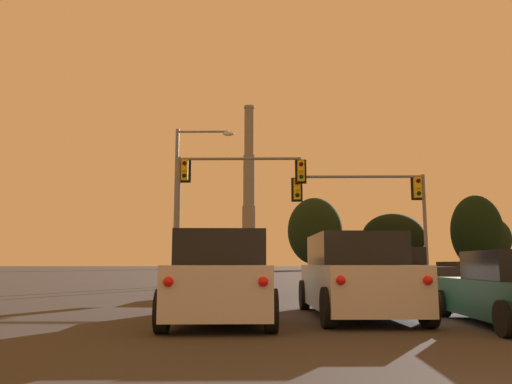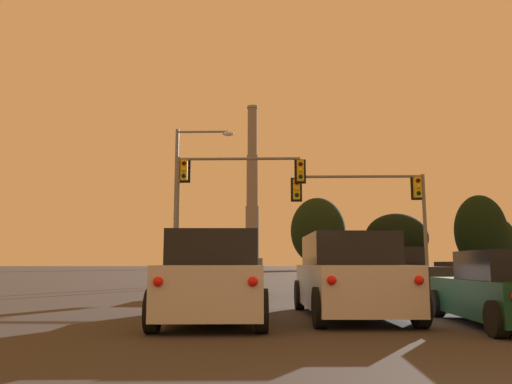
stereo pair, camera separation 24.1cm
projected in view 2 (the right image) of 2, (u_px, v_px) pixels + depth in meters
name	position (u px, v px, depth m)	size (l,w,h in m)	color
pickup_truck_right_lane_front	(405.00, 275.00, 17.83)	(2.20, 5.51, 1.82)	#232328
sedan_left_lane_front	(229.00, 278.00, 18.38)	(2.14, 4.76, 1.43)	#0F3823
suv_center_lane_second	(349.00, 277.00, 11.28)	(2.27, 4.97, 1.86)	silver
hatchback_right_lane_second	(507.00, 291.00, 9.56)	(2.04, 4.16, 1.44)	#0F3823
suv_left_lane_second	(215.00, 277.00, 10.62)	(2.32, 4.98, 1.86)	silver
traffic_light_overhead_right	(378.00, 200.00, 25.22)	(6.90, 0.50, 5.71)	slate
traffic_light_overhead_left	(220.00, 186.00, 25.14)	(6.66, 0.50, 6.58)	slate
street_lamp	(185.00, 188.00, 27.65)	(3.30, 0.36, 8.72)	slate
smokestack	(252.00, 203.00, 143.24)	(6.22, 6.22, 47.44)	slate
treeline_far_right	(481.00, 232.00, 99.57)	(10.10, 9.09, 15.01)	black
treeline_center_right	(491.00, 239.00, 100.68)	(9.41, 8.47, 11.05)	black
treeline_left_mid	(396.00, 238.00, 99.98)	(12.52, 11.27, 11.32)	black
treeline_far_left	(318.00, 231.00, 99.81)	(10.94, 9.85, 14.45)	black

